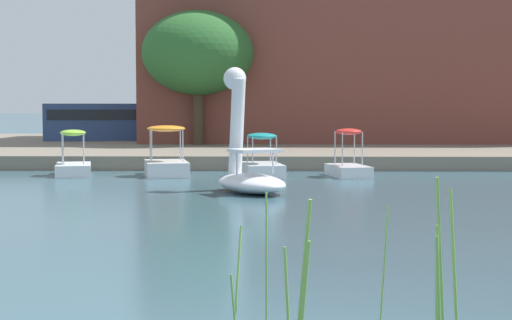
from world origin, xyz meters
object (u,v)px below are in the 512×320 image
pedal_boat_red (348,163)px  pedal_boat_orange (166,161)px  tree_broadleaf_left (198,53)px  pedal_boat_lime (73,163)px  pedal_boat_teal (262,164)px  swan_boat (248,164)px  parked_van (96,120)px

pedal_boat_red → pedal_boat_orange: (-5.71, 0.15, 0.04)m
tree_broadleaf_left → pedal_boat_lime: bearing=-106.6°
pedal_boat_red → pedal_boat_teal: 2.71m
pedal_boat_teal → pedal_boat_orange: (-3.01, 0.28, 0.05)m
pedal_boat_orange → tree_broadleaf_left: tree_broadleaf_left is taller
swan_boat → pedal_boat_red: bearing=57.7°
tree_broadleaf_left → parked_van: (-5.50, 4.52, -3.02)m
pedal_boat_orange → pedal_boat_lime: (-2.97, 0.09, -0.06)m
swan_boat → parked_van: (-8.16, 19.68, 0.74)m
pedal_boat_red → pedal_boat_teal: pedal_boat_red is taller
pedal_boat_teal → tree_broadleaf_left: size_ratio=0.34×
pedal_boat_red → tree_broadleaf_left: size_ratio=0.31×
swan_boat → tree_broadleaf_left: (-2.65, 15.17, 3.75)m
pedal_boat_orange → tree_broadleaf_left: (0.07, 10.29, 4.04)m
swan_boat → parked_van: bearing=112.5°
parked_van → pedal_boat_teal: bearing=-60.7°
pedal_boat_teal → pedal_boat_orange: size_ratio=1.00×
swan_boat → tree_broadleaf_left: tree_broadleaf_left is taller
pedal_boat_teal → pedal_boat_lime: bearing=176.5°
swan_boat → pedal_boat_orange: swan_boat is taller
pedal_boat_teal → parked_van: size_ratio=0.45×
parked_van → pedal_boat_orange: bearing=-69.8°
tree_broadleaf_left → parked_van: size_ratio=1.32×
parked_van → pedal_boat_lime: bearing=-80.5°
pedal_boat_orange → pedal_boat_red: bearing=-1.5°
pedal_boat_lime → tree_broadleaf_left: (3.04, 10.20, 4.10)m
pedal_boat_orange → parked_van: parked_van is taller
swan_boat → pedal_boat_teal: bearing=86.4°
pedal_boat_teal → parked_van: parked_van is taller
swan_boat → pedal_boat_orange: size_ratio=1.35×
pedal_boat_red → tree_broadleaf_left: 12.55m
pedal_boat_red → parked_van: size_ratio=0.41×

